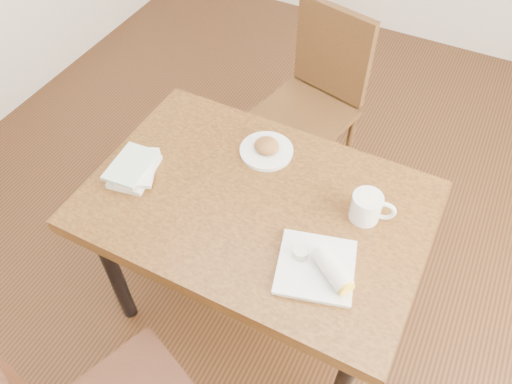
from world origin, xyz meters
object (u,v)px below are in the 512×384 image
at_px(plate_burrito, 321,268).
at_px(book_stack, 135,168).
at_px(table, 256,216).
at_px(chair_far, 316,93).
at_px(plate_scone, 267,149).
at_px(coffee_mug, 368,207).

relative_size(plate_burrito, book_stack, 1.27).
height_order(table, plate_burrito, plate_burrito).
xyz_separation_m(table, chair_far, (-0.12, 0.88, -0.12)).
distance_m(plate_scone, book_stack, 0.49).
bearing_deg(plate_scone, plate_burrito, -45.89).
distance_m(plate_scone, plate_burrito, 0.54).
bearing_deg(table, coffee_mug, 16.54).
xyz_separation_m(table, coffee_mug, (0.36, 0.11, 0.14)).
relative_size(coffee_mug, book_stack, 0.66).
bearing_deg(book_stack, plate_scone, 39.18).
xyz_separation_m(chair_far, plate_scone, (0.05, -0.66, 0.22)).
height_order(plate_burrito, book_stack, plate_burrito).
bearing_deg(plate_burrito, book_stack, 173.95).
relative_size(table, plate_burrito, 4.05).
height_order(table, book_stack, book_stack).
bearing_deg(book_stack, coffee_mug, 13.07).
height_order(table, plate_scone, plate_scone).
bearing_deg(plate_scone, book_stack, -140.82).
bearing_deg(table, chair_far, 97.70).
xyz_separation_m(plate_scone, coffee_mug, (0.43, -0.12, 0.03)).
height_order(plate_scone, coffee_mug, coffee_mug).
relative_size(table, book_stack, 5.16).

